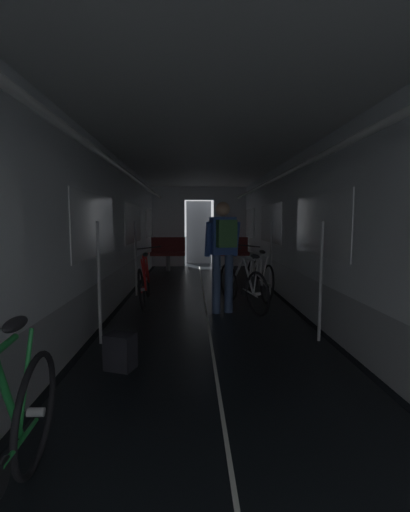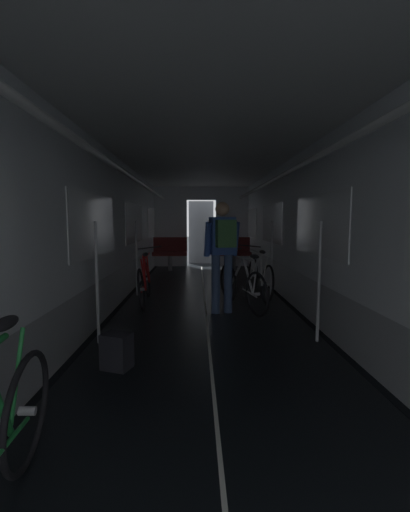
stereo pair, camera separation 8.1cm
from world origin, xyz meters
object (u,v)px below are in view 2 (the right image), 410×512
at_px(bench_seat_far_left, 170,251).
at_px(bench_seat_far_right, 233,250).
at_px(bicycle_red, 145,281).
at_px(bicycle_white, 259,277).
at_px(bicycle_silver_in_aisle, 242,285).
at_px(person_cyclist_aisle, 223,247).
at_px(backpack_on_floor, 117,351).

bearing_deg(bench_seat_far_left, bench_seat_far_right, 0.00).
bearing_deg(bench_seat_far_left, bicycle_red, -91.85).
distance_m(bench_seat_far_right, bicycle_red, 4.44).
bearing_deg(bicycle_red, bench_seat_far_right, 64.23).
height_order(bicycle_white, bicycle_silver_in_aisle, bicycle_white).
distance_m(bicycle_red, person_cyclist_aisle, 1.59).
height_order(bench_seat_far_left, bicycle_red, bench_seat_far_left).
relative_size(bench_seat_far_right, bicycle_white, 0.58).
xyz_separation_m(bicycle_white, backpack_on_floor, (-1.90, -3.10, -0.21)).
height_order(bench_seat_far_right, person_cyclist_aisle, person_cyclist_aisle).
xyz_separation_m(person_cyclist_aisle, bicycle_silver_in_aisle, (0.33, 0.27, -0.63)).
bearing_deg(bicycle_silver_in_aisle, bench_seat_far_left, 108.53).
xyz_separation_m(bicycle_white, bicycle_silver_in_aisle, (-0.43, -0.83, 0.00)).
xyz_separation_m(bench_seat_far_left, bench_seat_far_right, (1.80, 0.00, 0.00)).
xyz_separation_m(bicycle_red, person_cyclist_aisle, (1.28, -0.70, 0.63)).
distance_m(bench_seat_far_left, backpack_on_floor, 6.70).
relative_size(bicycle_silver_in_aisle, backpack_on_floor, 4.76).
xyz_separation_m(bicycle_white, bicycle_red, (-2.04, -0.41, -0.00)).
bearing_deg(bicycle_red, bicycle_silver_in_aisle, -14.78).
bearing_deg(person_cyclist_aisle, bench_seat_far_right, 82.15).
relative_size(bench_seat_far_left, backpack_on_floor, 2.89).
bearing_deg(bicycle_white, bicycle_silver_in_aisle, -117.13).
bearing_deg(bicycle_silver_in_aisle, backpack_on_floor, -123.12).
relative_size(bicycle_white, backpack_on_floor, 4.98).
bearing_deg(bench_seat_far_left, person_cyclist_aisle, -76.20).
distance_m(bicycle_white, backpack_on_floor, 3.64).
distance_m(bench_seat_far_left, person_cyclist_aisle, 4.85).
bearing_deg(person_cyclist_aisle, backpack_on_floor, -119.96).
xyz_separation_m(bicycle_silver_in_aisle, backpack_on_floor, (-1.48, -2.27, -0.21)).
height_order(bench_seat_far_left, person_cyclist_aisle, person_cyclist_aisle).
relative_size(bench_seat_far_left, bicycle_silver_in_aisle, 0.61).
xyz_separation_m(bench_seat_far_left, bicycle_white, (1.91, -3.59, -0.19)).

